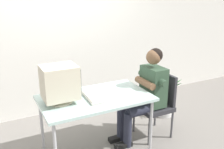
# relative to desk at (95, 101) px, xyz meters

# --- Properties ---
(wall_back) EXTENTS (8.00, 0.10, 3.00)m
(wall_back) POSITION_rel_desk_xyz_m (0.30, 1.40, 0.80)
(wall_back) COLOR silver
(wall_back) RESTS_ON ground_plane
(desk) EXTENTS (1.33, 0.79, 0.75)m
(desk) POSITION_rel_desk_xyz_m (0.00, 0.00, 0.00)
(desk) COLOR #B7B7BC
(desk) RESTS_ON ground_plane
(crt_monitor) EXTENTS (0.40, 0.33, 0.44)m
(crt_monitor) POSITION_rel_desk_xyz_m (-0.41, 0.03, 0.29)
(crt_monitor) COLOR beige
(crt_monitor) RESTS_ON desk
(keyboard) EXTENTS (0.17, 0.43, 0.03)m
(keyboard) POSITION_rel_desk_xyz_m (-0.05, -0.02, 0.07)
(keyboard) COLOR silver
(keyboard) RESTS_ON desk
(office_chair) EXTENTS (0.44, 0.44, 0.89)m
(office_chair) POSITION_rel_desk_xyz_m (0.94, -0.01, -0.20)
(office_chair) COLOR #4C4C51
(office_chair) RESTS_ON ground_plane
(person_seated) EXTENTS (0.74, 0.56, 1.27)m
(person_seated) POSITION_rel_desk_xyz_m (0.73, -0.01, -0.02)
(person_seated) COLOR #334C38
(person_seated) RESTS_ON ground_plane
(potted_plant) EXTENTS (0.64, 0.62, 0.73)m
(potted_plant) POSITION_rel_desk_xyz_m (1.41, 0.41, -0.43)
(potted_plant) COLOR silver
(potted_plant) RESTS_ON ground_plane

